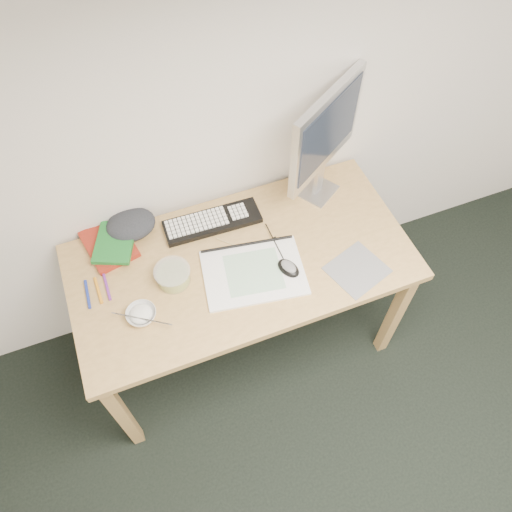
{
  "coord_description": "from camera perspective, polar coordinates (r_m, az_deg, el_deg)",
  "views": [
    {
      "loc": [
        -0.67,
        0.35,
        2.45
      ],
      "look_at": [
        -0.27,
        1.38,
        0.83
      ],
      "focal_mm": 35.0,
      "sensor_mm": 36.0,
      "label": 1
    }
  ],
  "objects": [
    {
      "name": "book_green",
      "position": [
        2.13,
        -15.83,
        1.49
      ],
      "size": [
        0.22,
        0.25,
        0.02
      ],
      "primitive_type": "cube",
      "rotation": [
        0.0,
        0.0,
        -0.4
      ],
      "color": "#1B6D27",
      "rests_on": "book_red"
    },
    {
      "name": "chopsticks",
      "position": [
        1.91,
        -12.92,
        -7.0
      ],
      "size": [
        0.2,
        0.14,
        0.02
      ],
      "primitive_type": "cylinder",
      "rotation": [
        0.0,
        1.57,
        -0.59
      ],
      "color": "#AAAAAC",
      "rests_on": "rice_bowl"
    },
    {
      "name": "keyboard",
      "position": [
        2.15,
        -5.0,
        3.92
      ],
      "size": [
        0.42,
        0.15,
        0.02
      ],
      "primitive_type": "cube",
      "rotation": [
        0.0,
        0.0,
        -0.03
      ],
      "color": "black",
      "rests_on": "desk"
    },
    {
      "name": "rice_bowl",
      "position": [
        1.94,
        -12.96,
        -6.55
      ],
      "size": [
        0.14,
        0.14,
        0.04
      ],
      "primitive_type": "imported",
      "rotation": [
        0.0,
        0.0,
        -0.23
      ],
      "color": "silver",
      "rests_on": "desk"
    },
    {
      "name": "monitor",
      "position": [
        2.05,
        7.95,
        13.66
      ],
      "size": [
        0.41,
        0.28,
        0.54
      ],
      "rotation": [
        0.0,
        0.0,
        0.57
      ],
      "color": "silver",
      "rests_on": "desk"
    },
    {
      "name": "sketchpad",
      "position": [
        2.0,
        -0.27,
        -1.91
      ],
      "size": [
        0.44,
        0.35,
        0.01
      ],
      "primitive_type": "cube",
      "rotation": [
        0.0,
        0.0,
        -0.16
      ],
      "color": "silver",
      "rests_on": "desk"
    },
    {
      "name": "book_red",
      "position": [
        2.16,
        -16.45,
        1.28
      ],
      "size": [
        0.22,
        0.27,
        0.02
      ],
      "primitive_type": "cube",
      "rotation": [
        0.0,
        0.0,
        0.21
      ],
      "color": "maroon",
      "rests_on": "desk"
    },
    {
      "name": "mousepad",
      "position": [
        2.06,
        11.47,
        -1.54
      ],
      "size": [
        0.27,
        0.25,
        0.0
      ],
      "primitive_type": "cube",
      "rotation": [
        0.0,
        0.0,
        0.32
      ],
      "color": "slate",
      "rests_on": "desk"
    },
    {
      "name": "fruit_tub",
      "position": [
        1.99,
        -9.47,
        -2.22
      ],
      "size": [
        0.15,
        0.15,
        0.07
      ],
      "primitive_type": "cylinder",
      "rotation": [
        0.0,
        0.0,
        0.07
      ],
      "color": "#D9D84C",
      "rests_on": "desk"
    },
    {
      "name": "marker_blue",
      "position": [
        2.06,
        -18.7,
        -4.16
      ],
      "size": [
        0.02,
        0.13,
        0.01
      ],
      "primitive_type": "cylinder",
      "rotation": [
        0.0,
        1.57,
        1.53
      ],
      "color": "#1C2F9A",
      "rests_on": "desk"
    },
    {
      "name": "marker_purple",
      "position": [
        2.06,
        -16.68,
        -3.4
      ],
      "size": [
        0.01,
        0.13,
        0.01
      ],
      "primitive_type": "cylinder",
      "rotation": [
        0.0,
        1.57,
        1.58
      ],
      "color": "#722A9B",
      "rests_on": "desk"
    },
    {
      "name": "pencil_black",
      "position": [
        2.07,
        0.03,
        0.88
      ],
      "size": [
        0.2,
        0.06,
        0.01
      ],
      "primitive_type": "cylinder",
      "rotation": [
        0.0,
        1.57,
        0.24
      ],
      "color": "black",
      "rests_on": "desk"
    },
    {
      "name": "marker_orange",
      "position": [
        2.06,
        -17.59,
        -3.76
      ],
      "size": [
        0.02,
        0.12,
        0.01
      ],
      "primitive_type": "cylinder",
      "rotation": [
        0.0,
        1.57,
        1.6
      ],
      "color": "orange",
      "rests_on": "desk"
    },
    {
      "name": "mouse",
      "position": [
        2.0,
        3.75,
        -1.22
      ],
      "size": [
        0.1,
        0.12,
        0.04
      ],
      "primitive_type": "ellipsoid",
      "rotation": [
        0.0,
        0.0,
        0.38
      ],
      "color": "black",
      "rests_on": "sketchpad"
    },
    {
      "name": "pencil_tan",
      "position": [
        2.09,
        -2.64,
        1.29
      ],
      "size": [
        0.12,
        0.12,
        0.01
      ],
      "primitive_type": "cylinder",
      "rotation": [
        0.0,
        1.57,
        -0.8
      ],
      "color": "tan",
      "rests_on": "desk"
    },
    {
      "name": "pencil_pink",
      "position": [
        2.04,
        -2.68,
        -0.39
      ],
      "size": [
        0.19,
        0.05,
        0.01
      ],
      "primitive_type": "cylinder",
      "rotation": [
        0.0,
        1.57,
        -0.22
      ],
      "color": "pink",
      "rests_on": "desk"
    },
    {
      "name": "cloth_lump",
      "position": [
        2.17,
        -14.12,
        3.5
      ],
      "size": [
        0.21,
        0.19,
        0.07
      ],
      "primitive_type": "ellipsoid",
      "rotation": [
        0.0,
        0.0,
        -0.34
      ],
      "color": "#2A2C32",
      "rests_on": "desk"
    },
    {
      "name": "desk",
      "position": [
        2.11,
        -1.64,
        -1.71
      ],
      "size": [
        1.4,
        0.7,
        0.75
      ],
      "color": "tan",
      "rests_on": "ground"
    }
  ]
}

